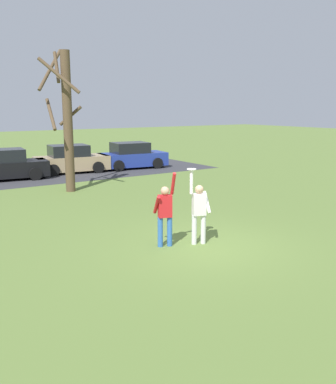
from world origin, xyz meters
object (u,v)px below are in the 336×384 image
(person_catcher, at_px, (199,209))
(frisbee_disc, at_px, (192,169))
(person_defender, at_px, (165,211))
(parked_car_tan, at_px, (71,160))
(bare_tree_tall, at_px, (66,117))
(parked_car_blue, at_px, (132,156))
(parked_car_black, at_px, (5,166))

(person_catcher, xyz_separation_m, frisbee_disc, (-0.21, 0.08, 1.11))
(person_defender, height_order, parked_car_tan, person_defender)
(person_defender, relative_size, bare_tree_tall, 0.33)
(person_catcher, distance_m, parked_car_blue, 15.23)
(bare_tree_tall, bearing_deg, person_catcher, -89.04)
(person_defender, height_order, bare_tree_tall, bare_tree_tall)
(person_catcher, xyz_separation_m, bare_tree_tall, (-0.15, 9.18, 2.30))
(person_catcher, height_order, parked_car_black, person_catcher)
(frisbee_disc, bearing_deg, parked_car_tan, 81.13)
(frisbee_disc, relative_size, parked_car_tan, 0.06)
(person_catcher, distance_m, parked_car_black, 14.13)
(parked_car_tan, bearing_deg, person_defender, -95.37)
(person_catcher, xyz_separation_m, person_defender, (-0.89, 0.35, -0.00))
(parked_car_tan, xyz_separation_m, bare_tree_tall, (-2.18, -5.26, 2.56))
(parked_car_blue, relative_size, bare_tree_tall, 0.68)
(person_defender, xyz_separation_m, frisbee_disc, (0.68, -0.27, 1.11))
(frisbee_disc, height_order, parked_car_black, frisbee_disc)
(frisbee_disc, xyz_separation_m, parked_car_tan, (2.24, 14.36, -1.37))
(parked_car_black, bearing_deg, frisbee_disc, -77.58)
(parked_car_blue, distance_m, bare_tree_tall, 8.13)
(parked_car_tan, distance_m, parked_car_blue, 3.81)
(person_defender, distance_m, parked_car_black, 13.70)
(parked_car_tan, bearing_deg, person_catcher, -91.69)
(parked_car_black, bearing_deg, parked_car_blue, 6.67)
(person_catcher, height_order, frisbee_disc, frisbee_disc)
(parked_car_blue, bearing_deg, parked_car_tan, -179.33)
(person_defender, distance_m, parked_car_tan, 14.40)
(frisbee_disc, bearing_deg, parked_car_blue, 66.68)
(frisbee_disc, xyz_separation_m, parked_car_blue, (6.03, 13.99, -1.37))
(parked_car_black, bearing_deg, parked_car_tan, 12.76)
(frisbee_disc, relative_size, parked_car_black, 0.06)
(parked_car_black, distance_m, parked_car_blue, 7.52)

